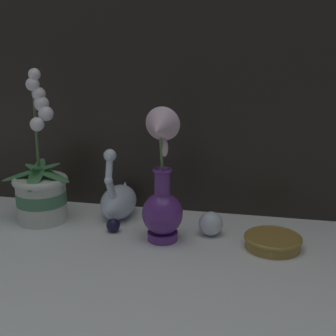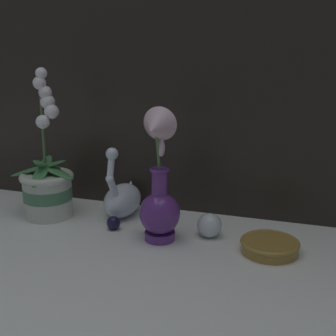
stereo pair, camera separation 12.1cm
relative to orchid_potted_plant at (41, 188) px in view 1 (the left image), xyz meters
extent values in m
plane|color=silver|center=(0.33, -0.14, -0.10)|extent=(2.80, 2.80, 0.00)
cylinder|color=beige|center=(0.00, 0.00, -0.03)|extent=(0.14, 0.14, 0.13)
cylinder|color=#477A56|center=(0.00, 0.00, -0.03)|extent=(0.14, 0.14, 0.04)
torus|color=beige|center=(0.00, 0.00, 0.02)|extent=(0.15, 0.15, 0.02)
cylinder|color=#4C6B3D|center=(0.00, 0.00, 0.17)|extent=(0.01, 0.01, 0.28)
ellipsoid|color=#427F47|center=(0.02, 0.00, 0.04)|extent=(0.14, 0.05, 0.05)
ellipsoid|color=#427F47|center=(0.00, 0.02, 0.04)|extent=(0.05, 0.16, 0.07)
ellipsoid|color=#427F47|center=(-0.02, 0.00, 0.04)|extent=(0.17, 0.07, 0.06)
ellipsoid|color=#427F47|center=(0.00, -0.02, 0.04)|extent=(0.05, 0.12, 0.07)
sphere|color=white|center=(0.00, 0.00, 0.31)|extent=(0.03, 0.03, 0.03)
sphere|color=white|center=(0.00, 0.00, 0.28)|extent=(0.04, 0.04, 0.04)
sphere|color=white|center=(0.01, 0.00, 0.26)|extent=(0.04, 0.04, 0.04)
sphere|color=white|center=(0.02, 0.00, 0.23)|extent=(0.04, 0.04, 0.04)
sphere|color=white|center=(0.03, 0.00, 0.21)|extent=(0.04, 0.04, 0.04)
sphere|color=white|center=(0.02, -0.02, 0.18)|extent=(0.04, 0.04, 0.04)
ellipsoid|color=silver|center=(0.20, 0.07, -0.05)|extent=(0.10, 0.16, 0.09)
cone|color=silver|center=(0.20, 0.12, -0.04)|extent=(0.05, 0.06, 0.07)
cylinder|color=silver|center=(0.20, 0.01, 0.01)|extent=(0.02, 0.05, 0.07)
sphere|color=silver|center=(0.20, -0.01, 0.04)|extent=(0.02, 0.02, 0.02)
cylinder|color=silver|center=(0.20, 0.00, 0.07)|extent=(0.02, 0.04, 0.07)
sphere|color=silver|center=(0.20, 0.01, 0.10)|extent=(0.03, 0.03, 0.03)
cylinder|color=#602D7F|center=(0.36, -0.06, -0.09)|extent=(0.08, 0.08, 0.02)
ellipsoid|color=#602D7F|center=(0.36, -0.06, -0.03)|extent=(0.10, 0.10, 0.11)
cylinder|color=#602D7F|center=(0.36, -0.06, 0.06)|extent=(0.04, 0.04, 0.06)
torus|color=#602D7F|center=(0.36, -0.06, 0.09)|extent=(0.05, 0.05, 0.01)
cylinder|color=#567A47|center=(0.36, -0.07, 0.13)|extent=(0.01, 0.03, 0.09)
cone|color=beige|center=(0.36, -0.09, 0.20)|extent=(0.08, 0.08, 0.09)
ellipsoid|color=beige|center=(0.36, -0.06, 0.15)|extent=(0.02, 0.02, 0.04)
sphere|color=silver|center=(0.47, 0.00, -0.06)|extent=(0.06, 0.06, 0.06)
cylinder|color=olive|center=(0.63, -0.05, -0.08)|extent=(0.14, 0.14, 0.03)
torus|color=olive|center=(0.63, -0.05, -0.07)|extent=(0.14, 0.14, 0.01)
sphere|color=#191433|center=(0.22, -0.03, -0.08)|extent=(0.04, 0.04, 0.04)
camera|label=1|loc=(0.59, -1.13, 0.40)|focal=50.00mm
camera|label=2|loc=(0.71, -1.10, 0.40)|focal=50.00mm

